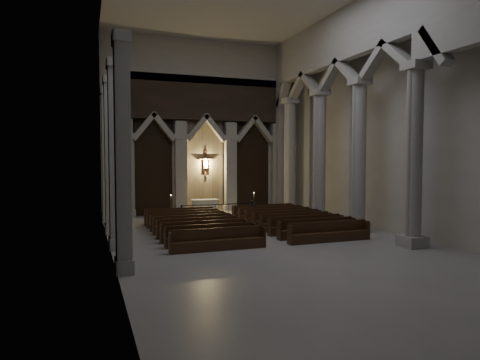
{
  "coord_description": "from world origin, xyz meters",
  "views": [
    {
      "loc": [
        -7.93,
        -17.39,
        3.91
      ],
      "look_at": [
        -0.55,
        3.0,
        2.78
      ],
      "focal_mm": 32.0,
      "sensor_mm": 36.0,
      "label": 1
    }
  ],
  "objects": [
    {
      "name": "altar_rail",
      "position": [
        -0.0,
        9.27,
        0.6
      ],
      "size": [
        4.59,
        0.09,
        0.9
      ],
      "color": "black",
      "rests_on": "ground"
    },
    {
      "name": "altar",
      "position": [
        -0.32,
        10.65,
        0.62
      ],
      "size": [
        1.81,
        0.72,
        0.92
      ],
      "color": "beige",
      "rests_on": "sanctuary_step"
    },
    {
      "name": "right_arcade",
      "position": [
        5.5,
        1.33,
        7.83
      ],
      "size": [
        1.0,
        24.0,
        12.0
      ],
      "color": "#A8A59D",
      "rests_on": "ground"
    },
    {
      "name": "pews",
      "position": [
        -0.0,
        3.66,
        0.3
      ],
      "size": [
        9.58,
        8.23,
        0.93
      ],
      "color": "black",
      "rests_on": "ground"
    },
    {
      "name": "candle_stand_left",
      "position": [
        -2.85,
        9.6,
        0.42
      ],
      "size": [
        0.26,
        0.26,
        1.55
      ],
      "color": "olive",
      "rests_on": "ground"
    },
    {
      "name": "room",
      "position": [
        0.0,
        0.0,
        7.6
      ],
      "size": [
        24.0,
        24.1,
        12.0
      ],
      "color": "#9B9993",
      "rests_on": "ground"
    },
    {
      "name": "sanctuary_wall",
      "position": [
        0.0,
        11.54,
        6.62
      ],
      "size": [
        14.0,
        0.77,
        12.0
      ],
      "color": "#A8A59D",
      "rests_on": "ground"
    },
    {
      "name": "sanctuary_step",
      "position": [
        0.0,
        10.6,
        0.07
      ],
      "size": [
        8.5,
        2.6,
        0.15
      ],
      "primitive_type": "cube",
      "color": "#A8A59D",
      "rests_on": "ground"
    },
    {
      "name": "worshipper",
      "position": [
        1.98,
        7.64,
        0.61
      ],
      "size": [
        0.46,
        0.32,
        1.22
      ],
      "primitive_type": "imported",
      "rotation": [
        0.0,
        0.0,
        0.07
      ],
      "color": "black",
      "rests_on": "ground"
    },
    {
      "name": "candle_stand_right",
      "position": [
        2.69,
        9.2,
        0.44
      ],
      "size": [
        0.27,
        0.27,
        1.6
      ],
      "color": "olive",
      "rests_on": "ground"
    },
    {
      "name": "left_pilasters",
      "position": [
        -6.75,
        3.5,
        3.91
      ],
      "size": [
        0.6,
        13.0,
        8.03
      ],
      "color": "#A8A59D",
      "rests_on": "ground"
    }
  ]
}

